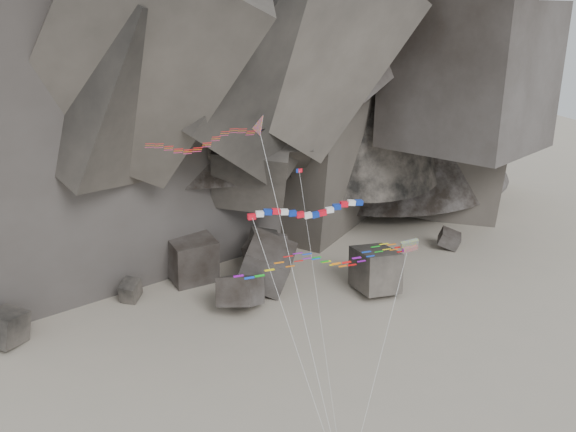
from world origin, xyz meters
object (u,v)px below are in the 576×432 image
object	(u,v)px
delta_kite	(198,141)
parafoil_kite	(320,259)
banner_kite	(307,213)
pennant_kite	(311,256)

from	to	relation	value
delta_kite	parafoil_kite	bearing A→B (deg)	-34.43
banner_kite	pennant_kite	bearing A→B (deg)	-84.69
delta_kite	pennant_kite	bearing A→B (deg)	-17.25
delta_kite	banner_kite	distance (m)	10.60
banner_kite	pennant_kite	size ratio (longest dim) A/B	0.90
banner_kite	parafoil_kite	xyz separation A→B (m)	(-0.21, -3.69, -2.51)
delta_kite	parafoil_kite	distance (m)	12.90
banner_kite	pennant_kite	xyz separation A→B (m)	(0.07, -0.92, -3.43)
parafoil_kite	delta_kite	bearing A→B (deg)	152.72
banner_kite	parafoil_kite	size ratio (longest dim) A/B	1.13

